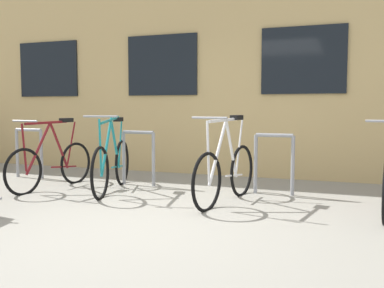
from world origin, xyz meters
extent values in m
plane|color=gray|center=(0.00, 0.00, 0.00)|extent=(42.00, 42.00, 0.00)
cube|color=tan|center=(0.00, 6.87, 2.89)|extent=(28.00, 7.34, 5.77)
cube|color=black|center=(-3.60, 3.18, 1.89)|extent=(1.30, 0.04, 1.04)
cube|color=black|center=(-1.20, 3.18, 1.89)|extent=(1.30, 0.04, 1.04)
cube|color=black|center=(1.20, 3.18, 1.89)|extent=(1.30, 0.04, 1.04)
cylinder|color=gray|center=(-3.26, 1.90, 0.39)|extent=(0.05, 0.05, 0.79)
cylinder|color=gray|center=(-2.77, 1.90, 0.39)|extent=(0.05, 0.05, 0.79)
cylinder|color=gray|center=(-3.02, 1.90, 0.79)|extent=(0.49, 0.05, 0.05)
cylinder|color=gray|center=(-1.26, 1.90, 0.39)|extent=(0.05, 0.05, 0.79)
cylinder|color=gray|center=(-0.77, 1.90, 0.39)|extent=(0.05, 0.05, 0.79)
cylinder|color=gray|center=(-1.02, 1.90, 0.79)|extent=(0.49, 0.05, 0.05)
cylinder|color=gray|center=(0.74, 1.90, 0.39)|extent=(0.05, 0.05, 0.79)
cylinder|color=gray|center=(1.23, 1.90, 0.39)|extent=(0.05, 0.05, 0.79)
cylinder|color=gray|center=(0.98, 1.90, 0.79)|extent=(0.49, 0.05, 0.05)
torus|color=black|center=(-1.29, 1.90, 0.32)|extent=(0.21, 0.68, 0.69)
torus|color=black|center=(-1.03, 0.87, 0.32)|extent=(0.21, 0.68, 0.69)
cylinder|color=teal|center=(-1.10, 1.15, 0.64)|extent=(0.16, 0.50, 0.75)
cylinder|color=teal|center=(-1.20, 1.55, 0.61)|extent=(0.13, 0.38, 0.69)
cylinder|color=teal|center=(-1.15, 1.32, 0.98)|extent=(0.24, 0.82, 0.10)
cylinder|color=teal|center=(-1.23, 1.64, 0.30)|extent=(0.15, 0.52, 0.07)
cylinder|color=teal|center=(-1.27, 1.81, 0.64)|extent=(0.07, 0.20, 0.63)
cylinder|color=teal|center=(-1.04, 0.89, 0.67)|extent=(0.05, 0.08, 0.69)
cube|color=black|center=(-1.25, 1.72, 0.98)|extent=(0.15, 0.22, 0.06)
cylinder|color=gray|center=(-1.04, 0.91, 1.04)|extent=(0.43, 0.13, 0.03)
torus|color=black|center=(0.60, 1.70, 0.32)|extent=(0.16, 0.68, 0.68)
torus|color=black|center=(0.43, 0.74, 0.32)|extent=(0.16, 0.68, 0.68)
cylinder|color=silver|center=(0.47, 1.00, 0.64)|extent=(0.12, 0.47, 0.75)
cylinder|color=silver|center=(0.54, 1.37, 0.63)|extent=(0.09, 0.34, 0.74)
cylinder|color=silver|center=(0.50, 1.16, 1.00)|extent=(0.16, 0.74, 0.05)
cylinder|color=silver|center=(0.55, 1.46, 0.30)|extent=(0.11, 0.49, 0.07)
cylinder|color=silver|center=(0.58, 1.61, 0.66)|extent=(0.06, 0.20, 0.68)
cylinder|color=silver|center=(0.43, 0.76, 0.66)|extent=(0.04, 0.08, 0.69)
cube|color=black|center=(0.56, 1.52, 1.03)|extent=(0.13, 0.21, 0.06)
cylinder|color=gray|center=(0.44, 0.79, 1.04)|extent=(0.44, 0.10, 0.03)
torus|color=black|center=(-2.01, 1.75, 0.30)|extent=(0.12, 0.64, 0.64)
torus|color=black|center=(-2.13, 0.75, 0.30)|extent=(0.12, 0.64, 0.64)
cylinder|color=maroon|center=(-2.10, 1.03, 0.60)|extent=(0.09, 0.48, 0.71)
cylinder|color=maroon|center=(-2.05, 1.41, 0.59)|extent=(0.08, 0.36, 0.69)
cylinder|color=maroon|center=(-2.08, 1.19, 0.94)|extent=(0.13, 0.77, 0.04)
cylinder|color=maroon|center=(-2.04, 1.50, 0.28)|extent=(0.08, 0.50, 0.07)
cylinder|color=maroon|center=(-2.02, 1.66, 0.62)|extent=(0.05, 0.20, 0.64)
cylinder|color=maroon|center=(-2.13, 0.78, 0.62)|extent=(0.04, 0.08, 0.65)
cube|color=black|center=(-2.03, 1.57, 0.96)|extent=(0.12, 0.21, 0.06)
cylinder|color=gray|center=(-2.13, 0.80, 0.97)|extent=(0.44, 0.08, 0.03)
camera|label=1|loc=(1.91, -3.81, 1.16)|focal=40.51mm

